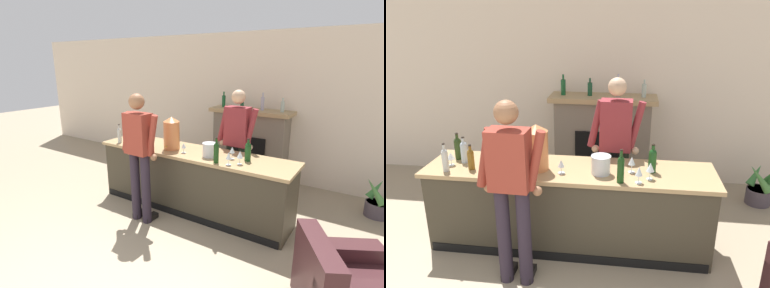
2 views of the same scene
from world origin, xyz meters
The scene contains 19 objects.
wall_back_panel centered at (0.00, 4.62, 1.38)m, with size 12.00×0.07×2.75m.
bar_counter centered at (0.08, 2.70, 0.47)m, with size 3.07×0.73×0.93m.
fireplace_stone centered at (0.32, 4.36, 0.69)m, with size 1.52×0.52×1.68m.
potted_plant_corner centered at (2.50, 3.97, 0.23)m, with size 0.42×0.44×0.61m.
person_customer centered at (-0.33, 2.02, 1.01)m, with size 0.66×0.31×1.81m.
person_bartender centered at (0.55, 3.24, 1.01)m, with size 0.66×0.31×1.81m.
copper_dispenser centered at (-0.24, 2.64, 1.17)m, with size 0.25×0.28×0.49m.
ice_bucket_steel centered at (0.43, 2.62, 1.03)m, with size 0.20×0.20×0.19m.
wine_bottle_cabernet_heavy centered at (0.63, 2.43, 1.08)m, with size 0.07×0.07×0.34m.
wine_bottle_riesling_slim centered at (-1.17, 2.46, 1.06)m, with size 0.07×0.07×0.30m.
wine_bottle_burgundy_dark centered at (-1.08, 2.72, 1.06)m, with size 0.07×0.07×0.29m.
wine_bottle_rose_blush centered at (-1.19, 2.81, 1.07)m, with size 0.08×0.08×0.30m.
wine_bottle_chardonnay_pale centered at (0.95, 2.73, 1.07)m, with size 0.08×0.08×0.30m.
wine_bottle_merlot_tall centered at (-0.93, 2.55, 1.05)m, with size 0.07×0.07×0.27m.
wine_glass_near_bucket centered at (0.74, 2.69, 1.05)m, with size 0.07×0.07×0.17m.
wine_glass_mid_counter centered at (0.81, 2.44, 1.04)m, with size 0.07×0.07×0.17m.
wine_glass_front_left centered at (0.92, 2.54, 1.05)m, with size 0.08×0.08×0.18m.
wine_glass_back_row centered at (0.03, 2.57, 1.03)m, with size 0.07×0.07×0.15m.
wine_glass_by_dispenser centered at (-1.18, 2.61, 1.03)m, with size 0.08×0.08×0.14m.
Camera 2 is at (0.67, -0.89, 2.50)m, focal length 35.00 mm.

